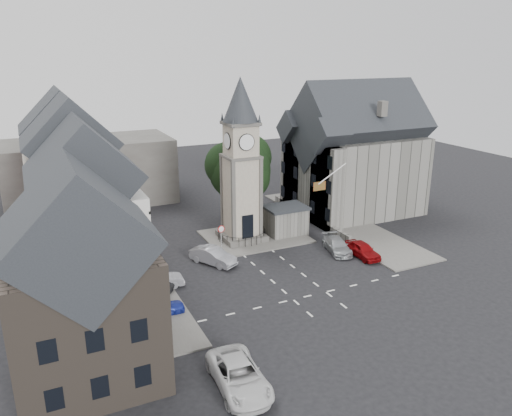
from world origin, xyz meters
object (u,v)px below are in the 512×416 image
pedestrian (326,222)px  car_west_blue (160,308)px  car_east_red (363,250)px  clock_tower (241,162)px  stone_shelter (285,220)px

pedestrian → car_west_blue: bearing=-3.9°
car_east_red → pedestrian: (1.16, 8.03, 0.06)m
clock_tower → pedestrian: bearing=-5.1°
stone_shelter → car_east_red: bearing=-66.2°
clock_tower → car_west_blue: size_ratio=4.53×
stone_shelter → car_west_blue: size_ratio=1.20×
stone_shelter → pedestrian: 4.93m
car_east_red → pedestrian: bearing=82.3°
pedestrian → car_east_red: bearing=51.3°
clock_tower → pedestrian: 12.17m
clock_tower → car_east_red: size_ratio=3.89×
pedestrian → clock_tower: bearing=-35.5°
stone_shelter → pedestrian: size_ratio=2.80×
car_west_blue → car_east_red: (20.00, 2.56, 0.10)m
car_west_blue → pedestrian: (21.16, 10.59, 0.16)m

